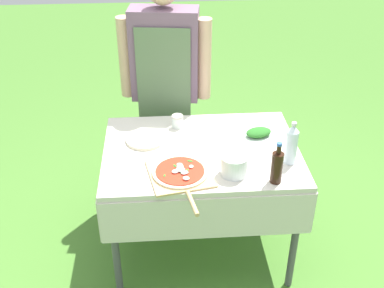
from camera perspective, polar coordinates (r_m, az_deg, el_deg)
name	(u,v)px	position (r m, az deg, el deg)	size (l,w,h in m)	color
ground_plane	(200,247)	(3.42, 0.97, -12.07)	(12.00, 12.00, 0.00)	#477A2D
prep_table	(201,162)	(2.96, 1.10, -2.14)	(1.20, 0.88, 0.81)	beige
person_cook	(165,77)	(3.39, -3.18, 7.96)	(0.63, 0.26, 1.69)	#4C4C51
pizza_on_peel	(180,174)	(2.68, -1.37, -3.52)	(0.40, 0.56, 0.05)	tan
oil_bottle	(277,167)	(2.63, 10.03, -2.67)	(0.06, 0.06, 0.25)	black
water_bottle	(292,144)	(2.79, 11.72, 0.00)	(0.07, 0.07, 0.27)	silver
herb_container	(259,133)	(3.05, 7.90, 1.31)	(0.22, 0.17, 0.06)	silver
mixing_tub	(234,165)	(2.68, 5.02, -2.49)	(0.15, 0.15, 0.12)	silver
plate_stack	(145,139)	(3.00, -5.54, 0.55)	(0.25, 0.25, 0.02)	beige
sauce_jar	(178,122)	(3.12, -1.73, 2.63)	(0.07, 0.07, 0.08)	silver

